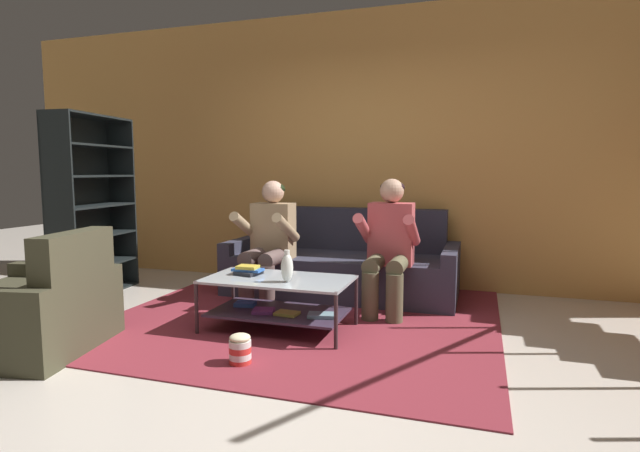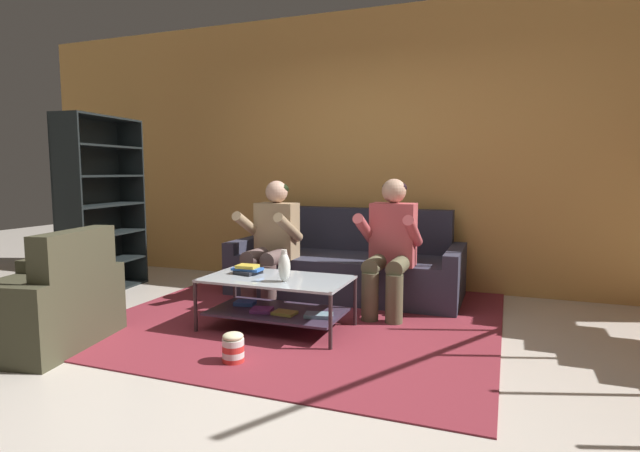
# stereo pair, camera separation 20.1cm
# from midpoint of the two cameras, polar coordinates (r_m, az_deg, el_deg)

# --- Properties ---
(ground) EXTENTS (16.80, 16.80, 0.00)m
(ground) POSITION_cam_midpoint_polar(r_m,az_deg,el_deg) (3.36, -8.09, -15.15)
(ground) COLOR beige
(back_partition) EXTENTS (8.40, 0.12, 2.90)m
(back_partition) POSITION_cam_midpoint_polar(r_m,az_deg,el_deg) (5.45, 3.20, 8.65)
(back_partition) COLOR #D5964C
(back_partition) RESTS_ON ground
(couch) EXTENTS (2.24, 0.91, 0.84)m
(couch) POSITION_cam_midpoint_polar(r_m,az_deg,el_deg) (5.01, 1.43, -4.65)
(couch) COLOR #333345
(couch) RESTS_ON ground
(person_seated_left) EXTENTS (0.50, 0.58, 1.14)m
(person_seated_left) POSITION_cam_midpoint_polar(r_m,az_deg,el_deg) (4.64, -7.11, -1.29)
(person_seated_left) COLOR brown
(person_seated_left) RESTS_ON ground
(person_seated_right) EXTENTS (0.50, 0.58, 1.16)m
(person_seated_right) POSITION_cam_midpoint_polar(r_m,az_deg,el_deg) (4.30, 6.56, -1.74)
(person_seated_right) COLOR brown
(person_seated_right) RESTS_ON ground
(coffee_table) EXTENTS (1.11, 0.61, 0.41)m
(coffee_table) POSITION_cam_midpoint_polar(r_m,az_deg,el_deg) (3.88, -6.25, -8.00)
(coffee_table) COLOR #B1BBC3
(coffee_table) RESTS_ON ground
(area_rug) EXTENTS (3.12, 3.22, 0.01)m
(area_rug) POSITION_cam_midpoint_polar(r_m,az_deg,el_deg) (4.38, -2.48, -9.86)
(area_rug) COLOR maroon
(area_rug) RESTS_ON ground
(vase) EXTENTS (0.09, 0.09, 0.24)m
(vase) POSITION_cam_midpoint_polar(r_m,az_deg,el_deg) (3.70, -5.35, -4.69)
(vase) COLOR silver
(vase) RESTS_ON coffee_table
(book_stack) EXTENTS (0.24, 0.20, 0.07)m
(book_stack) POSITION_cam_midpoint_polar(r_m,az_deg,el_deg) (4.02, -9.65, -5.03)
(book_stack) COLOR #22242B
(book_stack) RESTS_ON coffee_table
(bookshelf) EXTENTS (0.42, 1.00, 1.76)m
(bookshelf) POSITION_cam_midpoint_polar(r_m,az_deg,el_deg) (5.46, -26.02, 1.07)
(bookshelf) COLOR black
(bookshelf) RESTS_ON ground
(armchair) EXTENTS (1.03, 1.07, 0.82)m
(armchair) POSITION_cam_midpoint_polar(r_m,az_deg,el_deg) (4.01, -31.15, -8.38)
(armchair) COLOR #3D3B29
(armchair) RESTS_ON ground
(popcorn_tub) EXTENTS (0.14, 0.14, 0.20)m
(popcorn_tub) POSITION_cam_midpoint_polar(r_m,az_deg,el_deg) (3.31, -10.89, -13.67)
(popcorn_tub) COLOR red
(popcorn_tub) RESTS_ON ground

